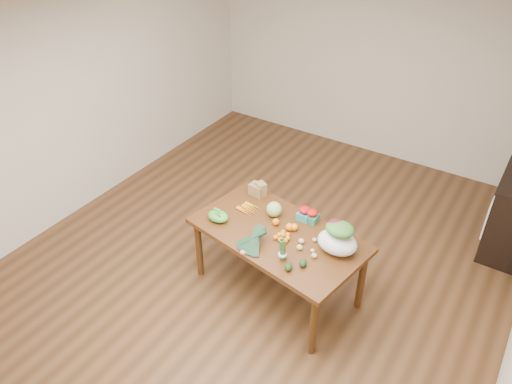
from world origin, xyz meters
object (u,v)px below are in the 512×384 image
Objects in this scene: cabbage at (274,209)px; kale_bunch at (250,241)px; dining_table at (277,262)px; paper_bag at (257,189)px; mandarin_cluster at (283,236)px; asparagus_bundle at (283,249)px; salad_bag at (338,239)px.

kale_bunch reaches higher than cabbage.
paper_bag is at bearing 150.05° from dining_table.
cabbage is 0.37m from mandarin_cluster.
cabbage is 0.66m from asparagus_bundle.
mandarin_cluster is 0.45× the size of kale_bunch.
cabbage is 0.62× the size of asparagus_bundle.
mandarin_cluster is at bearing 65.88° from kale_bunch.
asparagus_bundle is at bearing 13.10° from kale_bunch.
cabbage is 0.87× the size of mandarin_cluster.
asparagus_bundle reaches higher than cabbage.
mandarin_cluster is 0.52m from salad_bag.
mandarin_cluster is 0.72× the size of asparagus_bundle.
salad_bag is at bearing -18.85° from paper_bag.
salad_bag is at bearing 39.53° from kale_bunch.
cabbage is 0.77m from salad_bag.
paper_bag is at bearing 128.57° from kale_bunch.
salad_bag reaches higher than paper_bag.
kale_bunch is at bearing -61.57° from paper_bag.
salad_bag is at bearing -11.39° from cabbage.
mandarin_cluster reaches higher than dining_table.
mandarin_cluster is (0.08, -0.05, 0.41)m from dining_table.
kale_bunch is at bearing -82.48° from cabbage.
asparagus_bundle reaches higher than mandarin_cluster.
mandarin_cluster is 0.33m from kale_bunch.
kale_bunch is (0.41, -0.76, 0.00)m from paper_bag.
dining_table is 10.61× the size of cabbage.
salad_bag is at bearing 12.90° from mandarin_cluster.
salad_bag is (0.76, -0.15, 0.07)m from cabbage.
salad_bag is at bearing 16.04° from dining_table.
asparagus_bundle is (0.74, -0.74, 0.05)m from paper_bag.
paper_bag is 1.05m from asparagus_bundle.
asparagus_bundle is (0.22, -0.31, 0.50)m from dining_table.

